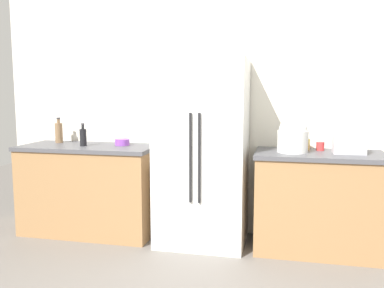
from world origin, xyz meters
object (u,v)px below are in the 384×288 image
(refrigerator, at_px, (202,153))
(rice_cooker, at_px, (293,136))
(cup_a, at_px, (306,144))
(cup_b, at_px, (320,146))
(bottle_a, at_px, (59,132))
(bowl_a, at_px, (122,142))
(bottle_b, at_px, (83,137))
(toaster, at_px, (349,142))

(refrigerator, relative_size, rice_cooker, 5.46)
(refrigerator, xyz_separation_m, rice_cooker, (0.84, 0.00, 0.18))
(cup_a, distance_m, cup_b, 0.13)
(rice_cooker, bearing_deg, bottle_a, 176.21)
(bowl_a, bearing_deg, cup_b, 1.80)
(bowl_a, bearing_deg, bottle_b, -159.38)
(toaster, distance_m, cup_b, 0.29)
(rice_cooker, height_order, cup_b, rice_cooker)
(bottle_a, height_order, cup_b, bottle_a)
(bottle_b, height_order, cup_a, bottle_b)
(rice_cooker, xyz_separation_m, cup_b, (0.26, 0.18, -0.11))
(rice_cooker, xyz_separation_m, bowl_a, (-1.71, 0.12, -0.12))
(bottle_b, xyz_separation_m, bowl_a, (0.37, 0.14, -0.06))
(cup_b, bearing_deg, rice_cooker, -145.32)
(rice_cooker, relative_size, bottle_a, 1.19)
(rice_cooker, bearing_deg, refrigerator, -179.83)
(bottle_b, bearing_deg, bowl_a, 20.62)
(bottle_b, distance_m, cup_a, 2.22)
(toaster, xyz_separation_m, bowl_a, (-2.21, 0.09, -0.07))
(bottle_b, relative_size, cup_a, 2.24)
(bottle_a, distance_m, bowl_a, 0.76)
(refrigerator, height_order, toaster, refrigerator)
(toaster, height_order, bowl_a, toaster)
(refrigerator, height_order, bottle_a, refrigerator)
(cup_a, bearing_deg, bottle_a, -179.17)
(toaster, bearing_deg, bowl_a, 177.60)
(refrigerator, relative_size, cup_a, 17.17)
(bowl_a, bearing_deg, cup_a, 2.61)
(cup_a, bearing_deg, cup_b, -9.55)
(refrigerator, distance_m, bowl_a, 0.88)
(bottle_b, bearing_deg, cup_a, 5.75)
(rice_cooker, bearing_deg, cup_a, 57.75)
(bottle_a, xyz_separation_m, cup_a, (2.59, 0.04, -0.06))
(bottle_b, bearing_deg, bottle_a, 154.27)
(bottle_b, bearing_deg, rice_cooker, 0.60)
(cup_b, bearing_deg, toaster, -33.39)
(refrigerator, xyz_separation_m, toaster, (1.34, 0.03, 0.13))
(cup_b, bearing_deg, refrigerator, -170.66)
(bottle_b, distance_m, cup_b, 2.35)
(cup_b, bearing_deg, bottle_b, -175.11)
(cup_a, relative_size, cup_b, 1.32)
(cup_a, xyz_separation_m, bowl_a, (-1.84, -0.08, -0.02))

